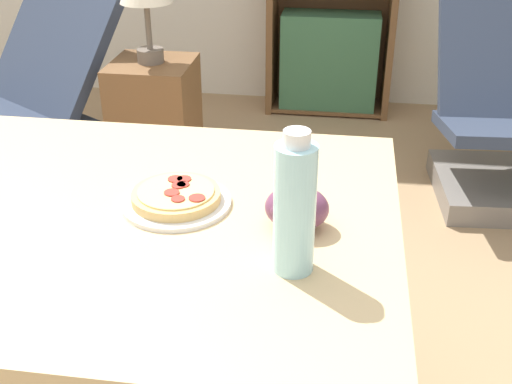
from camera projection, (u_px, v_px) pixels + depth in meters
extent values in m
cube|color=#D1B27F|center=(63.00, 214.00, 1.34)|extent=(1.39, 0.91, 0.03)
cylinder|color=#D1B27F|center=(357.00, 273.00, 1.78)|extent=(0.06, 0.06, 0.70)
cylinder|color=white|center=(177.00, 202.00, 1.33)|extent=(0.23, 0.23, 0.01)
cylinder|color=#DBB26B|center=(176.00, 196.00, 1.33)|extent=(0.19, 0.19, 0.02)
cylinder|color=#EACC7A|center=(176.00, 191.00, 1.32)|extent=(0.16, 0.16, 0.00)
cylinder|color=#A83328|center=(175.00, 179.00, 1.36)|extent=(0.03, 0.03, 0.00)
cylinder|color=#A83328|center=(178.00, 199.00, 1.29)|extent=(0.03, 0.03, 0.00)
cylinder|color=#A83328|center=(197.00, 198.00, 1.29)|extent=(0.03, 0.03, 0.00)
cylinder|color=#A83328|center=(179.00, 185.00, 1.34)|extent=(0.03, 0.03, 0.00)
cylinder|color=#A83328|center=(172.00, 192.00, 1.31)|extent=(0.03, 0.03, 0.00)
cylinder|color=#A83328|center=(183.00, 184.00, 1.34)|extent=(0.03, 0.03, 0.00)
cylinder|color=#A83328|center=(184.00, 179.00, 1.36)|extent=(0.03, 0.03, 0.00)
ellipsoid|color=#6B3856|center=(297.00, 208.00, 1.24)|extent=(0.12, 0.10, 0.09)
sphere|color=#6B3856|center=(303.00, 201.00, 1.25)|extent=(0.03, 0.03, 0.03)
sphere|color=#6B3856|center=(310.00, 198.00, 1.27)|extent=(0.02, 0.02, 0.02)
sphere|color=#6B3856|center=(314.00, 215.00, 1.26)|extent=(0.02, 0.02, 0.02)
sphere|color=#6B3856|center=(306.00, 196.00, 1.26)|extent=(0.03, 0.03, 0.03)
sphere|color=#6B3856|center=(277.00, 211.00, 1.22)|extent=(0.03, 0.03, 0.03)
sphere|color=#6B3856|center=(290.00, 214.00, 1.23)|extent=(0.02, 0.02, 0.02)
sphere|color=#6B3856|center=(296.00, 225.00, 1.22)|extent=(0.02, 0.02, 0.02)
sphere|color=#6B3856|center=(305.00, 212.00, 1.28)|extent=(0.03, 0.03, 0.03)
sphere|color=#6B3856|center=(292.00, 224.00, 1.20)|extent=(0.03, 0.03, 0.03)
cylinder|color=#A3DBEA|center=(295.00, 210.00, 1.08)|extent=(0.07, 0.07, 0.24)
cylinder|color=white|center=(297.00, 138.00, 1.02)|extent=(0.05, 0.05, 0.03)
cube|color=slate|center=(30.00, 174.00, 2.96)|extent=(0.78, 0.77, 0.10)
cube|color=#2D384C|center=(11.00, 117.00, 2.75)|extent=(0.80, 0.76, 0.14)
cube|color=#2D384C|center=(54.00, 46.00, 2.85)|extent=(0.75, 0.68, 0.55)
cube|color=slate|center=(503.00, 187.00, 2.85)|extent=(0.62, 0.59, 0.10)
cube|color=brown|center=(327.00, 105.00, 3.83)|extent=(0.63, 0.29, 0.02)
cube|color=#3D704C|center=(329.00, 61.00, 3.67)|extent=(0.55, 0.22, 0.54)
cube|color=brown|center=(156.00, 128.00, 2.81)|extent=(0.34, 0.34, 0.59)
cylinder|color=#665B51|center=(151.00, 55.00, 2.65)|extent=(0.11, 0.11, 0.06)
cylinder|color=#665B51|center=(148.00, 26.00, 2.59)|extent=(0.02, 0.02, 0.19)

